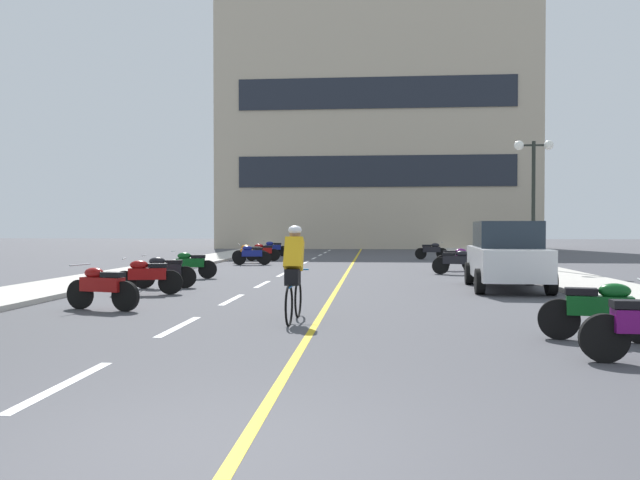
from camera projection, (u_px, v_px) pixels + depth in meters
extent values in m
plane|color=#47474C|center=(343.00, 269.00, 25.46)|extent=(140.00, 140.00, 0.00)
cube|color=#B7B2A8|center=(187.00, 263.00, 29.06)|extent=(2.40, 72.00, 0.12)
cube|color=#B7B2A8|center=(512.00, 264.00, 27.84)|extent=(2.40, 72.00, 0.12)
cube|color=silver|center=(63.00, 385.00, 6.70)|extent=(0.14, 2.20, 0.01)
cube|color=silver|center=(179.00, 326.00, 10.69)|extent=(0.14, 2.20, 0.01)
cube|color=silver|center=(232.00, 300.00, 14.67)|extent=(0.14, 2.20, 0.01)
cube|color=silver|center=(262.00, 284.00, 18.66)|extent=(0.14, 2.20, 0.01)
cube|color=silver|center=(282.00, 274.00, 22.64)|extent=(0.14, 2.20, 0.01)
cube|color=silver|center=(296.00, 267.00, 26.63)|extent=(0.14, 2.20, 0.01)
cube|color=silver|center=(306.00, 262.00, 30.61)|extent=(0.14, 2.20, 0.01)
cube|color=silver|center=(314.00, 258.00, 34.60)|extent=(0.14, 2.20, 0.01)
cube|color=silver|center=(320.00, 255.00, 38.58)|extent=(0.14, 2.20, 0.01)
cube|color=silver|center=(325.00, 253.00, 42.57)|extent=(0.14, 2.20, 0.01)
cube|color=silver|center=(329.00, 250.00, 46.55)|extent=(0.14, 2.20, 0.01)
cube|color=silver|center=(333.00, 249.00, 50.54)|extent=(0.14, 2.20, 0.01)
cube|color=gold|center=(352.00, 265.00, 28.43)|extent=(0.12, 66.00, 0.01)
cube|color=#BCAD93|center=(376.00, 126.00, 52.27)|extent=(25.31, 6.42, 19.98)
cube|color=#1E232D|center=(376.00, 171.00, 49.10)|extent=(21.26, 0.10, 2.40)
cube|color=#1E232D|center=(376.00, 93.00, 48.98)|extent=(21.26, 0.10, 2.40)
cylinder|color=black|center=(533.00, 205.00, 24.26)|extent=(0.14, 0.14, 4.80)
cylinder|color=black|center=(534.00, 145.00, 24.22)|extent=(1.10, 0.08, 0.08)
sphere|color=white|center=(519.00, 145.00, 24.26)|extent=(0.36, 0.36, 0.36)
sphere|color=white|center=(549.00, 145.00, 24.17)|extent=(0.36, 0.36, 0.36)
cylinder|color=black|center=(469.00, 273.00, 18.63)|extent=(0.25, 0.65, 0.64)
cylinder|color=black|center=(530.00, 274.00, 18.40)|extent=(0.25, 0.65, 0.64)
cylinder|color=black|center=(480.00, 281.00, 15.86)|extent=(0.25, 0.65, 0.64)
cylinder|color=black|center=(551.00, 282.00, 15.63)|extent=(0.25, 0.65, 0.64)
cube|color=silver|center=(507.00, 262.00, 17.12)|extent=(1.92, 4.28, 0.80)
cube|color=#1E2833|center=(507.00, 234.00, 17.11)|extent=(1.67, 2.28, 0.70)
cylinder|color=black|center=(604.00, 338.00, 7.82)|extent=(0.60, 0.13, 0.60)
cube|color=black|center=(631.00, 304.00, 7.77)|extent=(0.45, 0.26, 0.10)
cylinder|color=black|center=(559.00, 319.00, 9.44)|extent=(0.61, 0.23, 0.60)
cube|color=#0C4C19|center=(599.00, 306.00, 9.27)|extent=(0.94, 0.47, 0.28)
ellipsoid|color=#0C4C19|center=(615.00, 291.00, 9.21)|extent=(0.48, 0.33, 0.22)
cube|color=black|center=(581.00, 291.00, 9.34)|extent=(0.48, 0.33, 0.10)
cylinder|color=black|center=(80.00, 294.00, 12.97)|extent=(0.61, 0.25, 0.60)
cylinder|color=black|center=(125.00, 296.00, 12.60)|extent=(0.61, 0.25, 0.60)
cube|color=maroon|center=(102.00, 284.00, 12.78)|extent=(0.94, 0.51, 0.28)
ellipsoid|color=maroon|center=(94.00, 273.00, 12.85)|extent=(0.49, 0.35, 0.22)
cube|color=black|center=(113.00, 275.00, 12.69)|extent=(0.49, 0.35, 0.10)
cylinder|color=silver|center=(80.00, 265.00, 12.96)|extent=(0.19, 0.59, 0.03)
cylinder|color=black|center=(124.00, 283.00, 15.62)|extent=(0.61, 0.25, 0.60)
cylinder|color=black|center=(170.00, 282.00, 15.81)|extent=(0.61, 0.25, 0.60)
cube|color=maroon|center=(147.00, 274.00, 15.71)|extent=(0.94, 0.50, 0.28)
ellipsoid|color=maroon|center=(139.00, 265.00, 15.67)|extent=(0.49, 0.34, 0.22)
cube|color=black|center=(158.00, 265.00, 15.75)|extent=(0.49, 0.34, 0.10)
cylinder|color=silver|center=(124.00, 258.00, 15.61)|extent=(0.18, 0.59, 0.03)
cylinder|color=black|center=(144.00, 278.00, 17.35)|extent=(0.61, 0.22, 0.60)
cylinder|color=black|center=(185.00, 277.00, 17.48)|extent=(0.61, 0.22, 0.60)
cube|color=black|center=(165.00, 269.00, 17.41)|extent=(0.94, 0.46, 0.28)
ellipsoid|color=black|center=(157.00, 261.00, 17.38)|extent=(0.48, 0.33, 0.22)
cube|color=black|center=(174.00, 262.00, 17.44)|extent=(0.48, 0.33, 0.10)
cylinder|color=silver|center=(144.00, 255.00, 17.34)|extent=(0.15, 0.59, 0.03)
cylinder|color=black|center=(173.00, 269.00, 20.69)|extent=(0.61, 0.18, 0.60)
cylinder|color=black|center=(208.00, 269.00, 20.74)|extent=(0.61, 0.18, 0.60)
cube|color=#0C4C19|center=(190.00, 263.00, 20.71)|extent=(0.93, 0.39, 0.28)
ellipsoid|color=#0C4C19|center=(184.00, 256.00, 20.70)|extent=(0.47, 0.29, 0.22)
cube|color=black|center=(198.00, 256.00, 20.72)|extent=(0.47, 0.29, 0.10)
cylinder|color=silver|center=(173.00, 251.00, 20.68)|extent=(0.11, 0.60, 0.03)
cylinder|color=black|center=(472.00, 267.00, 22.27)|extent=(0.60, 0.27, 0.60)
cylinder|color=black|center=(441.00, 266.00, 22.67)|extent=(0.60, 0.27, 0.60)
cube|color=black|center=(456.00, 260.00, 22.47)|extent=(0.94, 0.52, 0.28)
ellipsoid|color=black|center=(462.00, 254.00, 22.39)|extent=(0.49, 0.35, 0.22)
cube|color=black|center=(449.00, 254.00, 22.56)|extent=(0.49, 0.35, 0.10)
cylinder|color=silver|center=(472.00, 249.00, 22.26)|extent=(0.20, 0.58, 0.03)
cylinder|color=black|center=(469.00, 263.00, 24.60)|extent=(0.61, 0.25, 0.60)
cylinder|color=black|center=(442.00, 263.00, 24.42)|extent=(0.61, 0.25, 0.60)
cube|color=#590C59|center=(456.00, 257.00, 24.51)|extent=(0.94, 0.49, 0.28)
ellipsoid|color=#590C59|center=(461.00, 251.00, 24.54)|extent=(0.49, 0.34, 0.22)
cube|color=black|center=(450.00, 252.00, 24.46)|extent=(0.49, 0.34, 0.10)
cylinder|color=silver|center=(469.00, 247.00, 24.59)|extent=(0.18, 0.59, 0.03)
cylinder|color=black|center=(239.00, 258.00, 28.28)|extent=(0.61, 0.21, 0.60)
cylinder|color=black|center=(264.00, 258.00, 28.40)|extent=(0.61, 0.21, 0.60)
cube|color=navy|center=(252.00, 253.00, 28.34)|extent=(0.94, 0.45, 0.28)
ellipsoid|color=navy|center=(247.00, 248.00, 28.31)|extent=(0.48, 0.32, 0.22)
cube|color=black|center=(258.00, 249.00, 28.36)|extent=(0.48, 0.32, 0.10)
cylinder|color=silver|center=(239.00, 245.00, 28.27)|extent=(0.15, 0.59, 0.03)
cylinder|color=black|center=(238.00, 257.00, 29.88)|extent=(0.61, 0.18, 0.60)
cylinder|color=black|center=(262.00, 257.00, 29.94)|extent=(0.61, 0.18, 0.60)
cube|color=orange|center=(250.00, 252.00, 29.90)|extent=(0.93, 0.40, 0.28)
ellipsoid|color=orange|center=(246.00, 247.00, 29.89)|extent=(0.47, 0.30, 0.22)
cube|color=black|center=(256.00, 248.00, 29.91)|extent=(0.47, 0.30, 0.10)
cylinder|color=silver|center=(238.00, 244.00, 29.87)|extent=(0.11, 0.60, 0.03)
cylinder|color=black|center=(252.00, 255.00, 31.74)|extent=(0.60, 0.13, 0.60)
cylinder|color=black|center=(274.00, 255.00, 31.70)|extent=(0.60, 0.13, 0.60)
cube|color=maroon|center=(263.00, 251.00, 31.72)|extent=(0.91, 0.32, 0.28)
ellipsoid|color=maroon|center=(259.00, 246.00, 31.72)|extent=(0.45, 0.26, 0.22)
cube|color=black|center=(268.00, 247.00, 31.70)|extent=(0.45, 0.26, 0.10)
cylinder|color=silver|center=(252.00, 243.00, 31.73)|extent=(0.06, 0.60, 0.03)
cylinder|color=black|center=(442.00, 254.00, 33.30)|extent=(0.60, 0.13, 0.60)
cylinder|color=black|center=(421.00, 254.00, 33.35)|extent=(0.60, 0.13, 0.60)
cube|color=black|center=(431.00, 249.00, 33.32)|extent=(0.91, 0.32, 0.28)
ellipsoid|color=black|center=(435.00, 245.00, 33.31)|extent=(0.45, 0.26, 0.22)
cube|color=black|center=(427.00, 246.00, 33.33)|extent=(0.45, 0.26, 0.10)
cylinder|color=silver|center=(442.00, 242.00, 33.29)|extent=(0.06, 0.60, 0.03)
cylinder|color=black|center=(264.00, 251.00, 37.11)|extent=(0.60, 0.14, 0.60)
cylinder|color=black|center=(283.00, 251.00, 37.09)|extent=(0.60, 0.14, 0.60)
cube|color=navy|center=(273.00, 247.00, 37.09)|extent=(0.92, 0.33, 0.28)
ellipsoid|color=navy|center=(270.00, 243.00, 37.09)|extent=(0.45, 0.27, 0.22)
cube|color=black|center=(278.00, 244.00, 37.08)|extent=(0.45, 0.27, 0.10)
cylinder|color=silver|center=(264.00, 241.00, 37.10)|extent=(0.07, 0.60, 0.03)
torus|color=black|center=(298.00, 299.00, 11.81)|extent=(0.06, 0.72, 0.72)
torus|color=black|center=(289.00, 306.00, 10.77)|extent=(0.06, 0.72, 0.72)
cylinder|color=blue|center=(293.00, 285.00, 11.26)|extent=(0.07, 0.95, 0.04)
cube|color=black|center=(292.00, 273.00, 11.10)|extent=(0.11, 0.20, 0.06)
cylinder|color=blue|center=(297.00, 269.00, 11.70)|extent=(0.42, 0.04, 0.03)
cube|color=black|center=(293.00, 277.00, 11.16)|extent=(0.25, 0.37, 0.28)
cube|color=yellow|center=(294.00, 254.00, 11.30)|extent=(0.33, 0.46, 0.61)
sphere|color=#8C6647|center=(295.00, 234.00, 11.42)|extent=(0.20, 0.20, 0.20)
ellipsoid|color=white|center=(295.00, 230.00, 11.42)|extent=(0.24, 0.26, 0.16)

